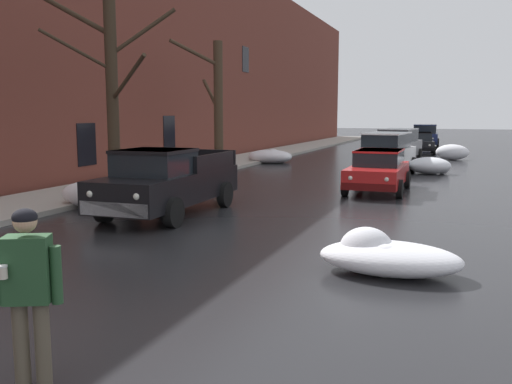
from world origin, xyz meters
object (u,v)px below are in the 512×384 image
sedan_black_queued_behind_truck (419,142)px  pedestrian_with_coffee (28,284)px  suv_white_parked_kerbside_mid (387,152)px  suv_grey_parked_far_down_block (398,144)px  sedan_red_parked_kerbside_close (378,170)px  bare_tree_mid_block (217,102)px  pickup_truck_black_approaching_near_lane (167,182)px  bare_tree_second_along_sidewalk (111,90)px  suv_darkblue_at_far_intersection (425,135)px

sedan_black_queued_behind_truck → pedestrian_with_coffee: (-1.06, -34.75, 0.28)m
suv_white_parked_kerbside_mid → suv_grey_parked_far_down_block: same height
suv_white_parked_kerbside_mid → pedestrian_with_coffee: bearing=-91.8°
sedan_red_parked_kerbside_close → sedan_black_queued_behind_truck: (-0.08, 19.60, 0.00)m
bare_tree_mid_block → pickup_truck_black_approaching_near_lane: (2.94, -9.74, -2.24)m
bare_tree_second_along_sidewalk → pedestrian_with_coffee: (6.28, -10.53, -2.32)m
pickup_truck_black_approaching_near_lane → suv_grey_parked_far_down_block: bearing=78.5°
bare_tree_second_along_sidewalk → pickup_truck_black_approaching_near_lane: bare_tree_second_along_sidewalk is taller
bare_tree_second_along_sidewalk → sedan_black_queued_behind_truck: bare_tree_second_along_sidewalk is taller
bare_tree_second_along_sidewalk → sedan_black_queued_behind_truck: 25.44m
sedan_black_queued_behind_truck → pedestrian_with_coffee: bearing=-91.8°
suv_darkblue_at_far_intersection → pickup_truck_black_approaching_near_lane: bearing=-97.6°
sedan_red_parked_kerbside_close → sedan_black_queued_behind_truck: size_ratio=0.96×
bare_tree_mid_block → pedestrian_with_coffee: bearing=-71.0°
bare_tree_mid_block → pickup_truck_black_approaching_near_lane: size_ratio=1.08×
bare_tree_second_along_sidewalk → sedan_red_parked_kerbside_close: size_ratio=1.42×
bare_tree_second_along_sidewalk → sedan_black_queued_behind_truck: (7.34, 24.22, -2.60)m
suv_grey_parked_far_down_block → suv_darkblue_at_far_intersection: 14.16m
pickup_truck_black_approaching_near_lane → suv_darkblue_at_far_intersection: bearing=82.4°
pickup_truck_black_approaching_near_lane → pedestrian_with_coffee: size_ratio=3.00×
bare_tree_second_along_sidewalk → sedan_black_queued_behind_truck: bearing=73.1°
bare_tree_mid_block → sedan_black_queued_behind_truck: (7.40, 16.30, -2.37)m
bare_tree_mid_block → pickup_truck_black_approaching_near_lane: 10.42m
suv_grey_parked_far_down_block → pedestrian_with_coffee: size_ratio=2.81×
suv_white_parked_kerbside_mid → suv_darkblue_at_far_intersection: 20.83m
sedan_black_queued_behind_truck → pedestrian_with_coffee: 34.77m
bare_tree_second_along_sidewalk → pedestrian_with_coffee: size_ratio=3.53×
suv_grey_parked_far_down_block → sedan_black_queued_behind_truck: (0.61, 7.10, -0.24)m
sedan_red_parked_kerbside_close → suv_grey_parked_far_down_block: suv_grey_parked_far_down_block is taller
pickup_truck_black_approaching_near_lane → bare_tree_mid_block: bearing=106.8°
suv_darkblue_at_far_intersection → pedestrian_with_coffee: (-0.99, -41.80, 0.05)m
sedan_red_parked_kerbside_close → sedan_black_queued_behind_truck: 19.60m
sedan_red_parked_kerbside_close → suv_darkblue_at_far_intersection: (-0.15, 26.65, 0.24)m
pickup_truck_black_approaching_near_lane → sedan_black_queued_behind_truck: bearing=80.3°
pickup_truck_black_approaching_near_lane → suv_darkblue_at_far_intersection: size_ratio=1.10×
bare_tree_second_along_sidewalk → pedestrian_with_coffee: 12.48m
suv_grey_parked_far_down_block → suv_darkblue_at_far_intersection: size_ratio=1.03×
bare_tree_mid_block → suv_darkblue_at_far_intersection: size_ratio=1.20×
suv_darkblue_at_far_intersection → suv_white_parked_kerbside_mid: bearing=-90.9°
suv_grey_parked_far_down_block → pickup_truck_black_approaching_near_lane: bearing=-101.5°
sedan_red_parked_kerbside_close → suv_grey_parked_far_down_block: size_ratio=0.88×
bare_tree_second_along_sidewalk → pickup_truck_black_approaching_near_lane: bearing=-32.4°
suv_white_parked_kerbside_mid → pedestrian_with_coffee: (-0.67, -20.98, 0.05)m
bare_tree_mid_block → suv_grey_parked_far_down_block: bearing=53.6°
bare_tree_second_along_sidewalk → suv_grey_parked_far_down_block: 18.55m
suv_darkblue_at_far_intersection → bare_tree_second_along_sidewalk: bearing=-103.1°
sedan_red_parked_kerbside_close → pedestrian_with_coffee: (-1.14, -15.15, 0.28)m
pickup_truck_black_approaching_near_lane → suv_grey_parked_far_down_block: size_ratio=1.07×
bare_tree_second_along_sidewalk → suv_darkblue_at_far_intersection: (7.27, 31.28, -2.37)m
bare_tree_mid_block → pedestrian_with_coffee: bare_tree_mid_block is taller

